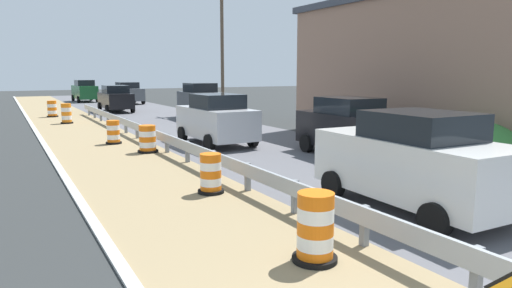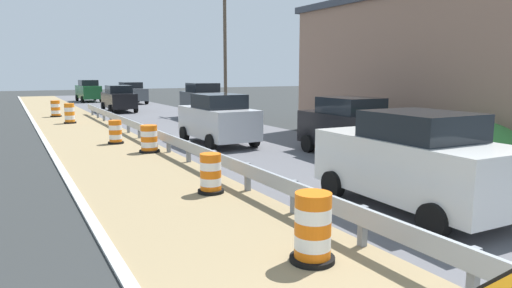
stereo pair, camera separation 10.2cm
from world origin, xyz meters
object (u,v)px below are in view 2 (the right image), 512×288
(car_distant_a, at_px, (131,93))
(car_lead_far_lane, at_px, (413,161))
(car_mid_far_lane, at_px, (352,127))
(car_trailing_far_lane, at_px, (218,119))
(traffic_barrel_close, at_px, (211,175))
(car_distant_b, at_px, (119,98))
(car_trailing_near_lane, at_px, (204,101))
(traffic_barrel_farther, at_px, (70,114))
(car_lead_near_lane, at_px, (88,91))
(traffic_barrel_farthest, at_px, (56,109))
(utility_pole_mid, at_px, (225,44))
(traffic_barrel_nearest, at_px, (313,231))
(traffic_barrel_mid, at_px, (149,140))
(utility_pole_near, at_px, (422,18))
(traffic_barrel_far, at_px, (115,133))

(car_distant_a, bearing_deg, car_lead_far_lane, -6.11)
(car_mid_far_lane, distance_m, car_trailing_far_lane, 5.56)
(traffic_barrel_close, xyz_separation_m, car_distant_b, (3.14, 24.57, 0.55))
(car_trailing_near_lane, bearing_deg, traffic_barrel_farther, -98.57)
(car_lead_near_lane, distance_m, car_distant_b, 13.43)
(traffic_barrel_farthest, bearing_deg, car_trailing_far_lane, -73.59)
(utility_pole_mid, bearing_deg, car_trailing_far_lane, -116.33)
(traffic_barrel_nearest, relative_size, car_distant_b, 0.24)
(traffic_barrel_nearest, xyz_separation_m, traffic_barrel_mid, (0.50, 10.79, -0.05))
(car_mid_far_lane, height_order, car_distant_b, car_mid_far_lane)
(traffic_barrel_farthest, relative_size, car_trailing_near_lane, 0.26)
(car_trailing_far_lane, bearing_deg, traffic_barrel_mid, 98.11)
(traffic_barrel_farthest, xyz_separation_m, utility_pole_near, (10.72, -20.44, 4.37))
(traffic_barrel_far, bearing_deg, traffic_barrel_farther, 94.48)
(car_trailing_far_lane, bearing_deg, car_distant_a, -6.96)
(traffic_barrel_mid, bearing_deg, car_lead_near_lane, 84.98)
(traffic_barrel_close, height_order, car_lead_near_lane, car_lead_near_lane)
(car_lead_near_lane, distance_m, utility_pole_mid, 19.69)
(traffic_barrel_far, xyz_separation_m, car_trailing_far_lane, (3.61, -2.20, 0.59))
(traffic_barrel_far, distance_m, car_distant_a, 24.87)
(car_distant_a, distance_m, car_distant_b, 8.91)
(car_trailing_near_lane, xyz_separation_m, utility_pole_mid, (3.07, 3.31, 3.78))
(car_distant_b, bearing_deg, utility_pole_mid, -124.84)
(traffic_barrel_mid, bearing_deg, traffic_barrel_far, 103.79)
(car_trailing_near_lane, bearing_deg, car_distant_b, -154.99)
(traffic_barrel_mid, xyz_separation_m, car_distant_b, (2.86, 18.26, 0.53))
(traffic_barrel_farthest, xyz_separation_m, car_lead_near_lane, (4.46, 15.49, 0.59))
(traffic_barrel_far, height_order, utility_pole_near, utility_pole_near)
(traffic_barrel_close, height_order, car_lead_far_lane, car_lead_far_lane)
(car_lead_near_lane, height_order, car_lead_far_lane, car_lead_near_lane)
(car_trailing_near_lane, xyz_separation_m, car_distant_b, (-3.51, 8.00, -0.14))
(traffic_barrel_farther, height_order, car_mid_far_lane, car_mid_far_lane)
(traffic_barrel_farther, distance_m, utility_pole_near, 19.43)
(traffic_barrel_nearest, relative_size, utility_pole_mid, 0.12)
(car_trailing_near_lane, bearing_deg, car_mid_far_lane, -0.49)
(traffic_barrel_far, relative_size, car_lead_far_lane, 0.22)
(car_mid_far_lane, bearing_deg, car_lead_far_lane, -27.15)
(traffic_barrel_nearest, distance_m, utility_pole_near, 12.37)
(traffic_barrel_close, xyz_separation_m, utility_pole_near, (9.32, 2.08, 4.42))
(traffic_barrel_farther, relative_size, car_trailing_far_lane, 0.27)
(traffic_barrel_far, relative_size, car_mid_far_lane, 0.22)
(traffic_barrel_far, bearing_deg, car_trailing_far_lane, -31.34)
(traffic_barrel_far, distance_m, traffic_barrel_farthest, 13.58)
(traffic_barrel_far, height_order, car_trailing_far_lane, car_trailing_far_lane)
(traffic_barrel_close, height_order, traffic_barrel_mid, traffic_barrel_mid)
(traffic_barrel_close, distance_m, car_trailing_far_lane, 7.53)
(car_trailing_near_lane, height_order, car_distant_a, car_trailing_near_lane)
(traffic_barrel_far, bearing_deg, utility_pole_near, -35.41)
(car_distant_b, bearing_deg, car_trailing_far_lane, -179.00)
(utility_pole_near, bearing_deg, car_distant_b, 105.37)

